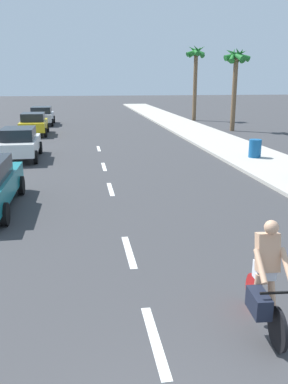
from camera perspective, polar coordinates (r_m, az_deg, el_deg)
The scene contains 14 objects.
ground_plane at distance 22.58m, azimuth -6.36°, elevation 5.79°, with size 160.00×160.00×0.00m, color #38383A.
sidewalk_strip at distance 25.99m, azimuth 10.55°, elevation 7.07°, with size 3.60×80.00×0.14m, color #B2ADA3.
lane_stripe_1 at distance 6.54m, azimuth 1.56°, elevation -20.24°, with size 0.16×1.80×0.01m, color white.
lane_stripe_2 at distance 9.40m, azimuth -2.16°, elevation -8.43°, with size 0.16×1.80×0.01m, color white.
lane_stripe_3 at distance 14.63m, azimuth -4.77°, elevation 0.42°, with size 0.16×1.80×0.01m, color white.
lane_stripe_4 at distance 18.46m, azimuth -5.71°, elevation 3.60°, with size 0.16×1.80×0.01m, color white.
lane_stripe_5 at distance 23.41m, azimuth -6.46°, elevation 6.14°, with size 0.16×1.80×0.01m, color white.
cyclist at distance 6.61m, azimuth 16.78°, elevation -12.15°, with size 0.63×1.71×1.82m.
parked_car_white at distance 20.97m, azimuth -17.28°, elevation 6.74°, with size 1.95×4.14×1.57m.
parked_car_yellow at distance 30.09m, azimuth -15.39°, elevation 9.40°, with size 1.98×4.16×1.57m.
parked_car_silver at distance 36.86m, azimuth -14.29°, elevation 10.54°, with size 2.07×4.42×1.57m.
palm_tree_far at distance 32.04m, azimuth 12.93°, elevation 17.29°, with size 1.94×1.92×6.33m.
palm_tree_distant at distance 39.89m, azimuth 7.36°, elevation 17.93°, with size 1.95×1.83×7.11m.
trash_bin_far at distance 20.56m, azimuth 15.48°, elevation 5.99°, with size 0.60×0.60×0.88m, color #14518C.
Camera 1 is at (-0.99, -2.23, 3.84)m, focal length 37.56 mm.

